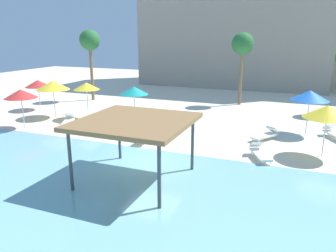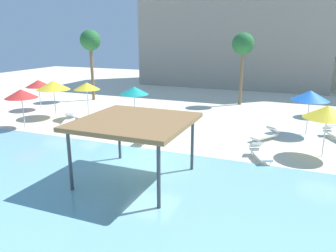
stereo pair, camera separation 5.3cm
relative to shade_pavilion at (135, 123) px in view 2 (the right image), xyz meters
name	(u,v)px [view 2 (the right image)]	position (x,y,z in m)	size (l,w,h in m)	color
ground_plane	(151,161)	(-0.33, 2.21, -2.52)	(80.00, 80.00, 0.00)	beige
lagoon_water	(88,211)	(-0.33, -3.04, -2.50)	(44.00, 13.50, 0.04)	#7AB7C1
shade_pavilion	(135,123)	(0.00, 0.00, 0.00)	(4.49, 4.49, 2.68)	#42474C
beach_umbrella_blue_0	(310,96)	(6.78, 10.10, -0.06)	(2.29, 2.29, 2.78)	silver
beach_umbrella_yellow_1	(87,86)	(-8.41, 8.45, -0.11)	(1.91, 1.91, 2.68)	silver
beach_umbrella_yellow_2	(53,85)	(-10.93, 7.79, -0.09)	(2.43, 2.43, 2.77)	silver
beach_umbrella_teal_3	(134,91)	(-4.69, 8.84, -0.27)	(2.03, 2.03, 2.54)	silver
beach_umbrella_yellow_4	(328,112)	(7.55, 6.14, -0.18)	(2.35, 2.35, 2.67)	silver
beach_umbrella_red_5	(21,94)	(-10.75, 4.50, -0.19)	(2.10, 2.10, 2.62)	silver
beach_umbrella_red_6	(38,83)	(-13.93, 9.45, -0.34)	(2.08, 2.08, 2.47)	silver
lounge_chair_0	(177,126)	(-1.07, 7.75, -2.19)	(1.11, 1.99, 0.74)	white
lounge_chair_1	(69,120)	(-8.52, 6.26, -2.19)	(1.39, 1.96, 0.74)	white
lounge_chair_2	(334,133)	(8.35, 9.80, -2.19)	(1.42, 1.95, 0.74)	white
lounge_chair_3	(266,135)	(4.57, 7.89, -2.19)	(1.53, 1.92, 0.74)	white
lounge_chair_4	(260,152)	(4.59, 4.60, -2.19)	(1.36, 1.97, 0.74)	white
lounge_chair_5	(146,136)	(-1.90, 4.87, -2.19)	(0.67, 1.92, 0.74)	white
palm_tree_1	(90,42)	(-12.28, 14.75, 2.91)	(1.90, 1.90, 6.55)	brown
palm_tree_2	(243,45)	(1.23, 17.80, 2.66)	(1.90, 1.90, 6.28)	brown
hotel_block_0	(236,19)	(-1.90, 30.48, 5.48)	(21.91, 9.70, 16.00)	#9E9384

